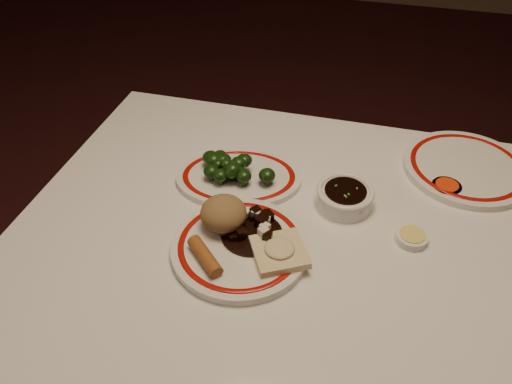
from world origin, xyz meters
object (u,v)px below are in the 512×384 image
Objects in this scene: dining_table at (307,269)px; stirfry_heap at (253,227)px; main_plate at (240,247)px; broccoli_plate at (239,177)px; soy_bowl at (345,198)px; broccoli_pile at (230,167)px; rice_mound at (223,213)px; fried_wonton at (279,251)px; spring_roll at (205,256)px.

dining_table is 0.16m from stirfry_heap.
main_plate is 1.09× the size of broccoli_plate.
stirfry_heap is (0.02, 0.04, 0.02)m from main_plate.
soy_bowl reaches higher than dining_table.
dining_table is 0.28m from broccoli_pile.
rice_mound is 0.13m from fried_wonton.
dining_table is 3.44× the size of main_plate.
main_plate is 3.65× the size of spring_roll.
soy_bowl is at bearing 66.10° from dining_table.
fried_wonton is at bearing -5.29° from main_plate.
fried_wonton is at bearing -21.37° from rice_mound.
spring_roll is 0.73× the size of fried_wonton.
rice_mound is 0.16m from broccoli_pile.
rice_mound reaches higher than main_plate.
stirfry_heap is at bearing -167.49° from dining_table.
fried_wonton is 0.41× the size of broccoli_plate.
soy_bowl is at bearing 46.03° from main_plate.
broccoli_pile is (-0.21, 0.13, 0.13)m from dining_table.
fried_wonton is (-0.05, -0.07, 0.12)m from dining_table.
main_plate is at bearing -152.10° from dining_table.
stirfry_heap is (-0.11, -0.02, 0.12)m from dining_table.
broccoli_pile is at bearing 112.10° from main_plate.
stirfry_heap is at bearing -58.47° from broccoli_pile.
fried_wonton reaches higher than main_plate.
rice_mound is at bearing -77.17° from broccoli_pile.
fried_wonton reaches higher than soy_bowl.
main_plate is 0.25m from soy_bowl.
dining_table is at bearing 12.51° from stirfry_heap.
main_plate reaches higher than broccoli_plate.
soy_bowl is (0.24, -0.02, 0.01)m from broccoli_plate.
soy_bowl is at bearing 0.55° from spring_roll.
broccoli_pile reaches higher than main_plate.
broccoli_plate is at bearing 115.54° from stirfry_heap.
main_plate is at bearing -42.52° from rice_mound.
fried_wonton is (0.08, -0.01, 0.02)m from main_plate.
fried_wonton is 0.21m from soy_bowl.
fried_wonton is at bearing -56.37° from broccoli_plate.
broccoli_pile reaches higher than soy_bowl.
stirfry_heap is 0.38× the size of broccoli_plate.
main_plate is 0.22m from broccoli_pile.
stirfry_heap is 0.18m from broccoli_pile.
spring_roll is 0.14m from fried_wonton.
fried_wonton is (0.13, 0.05, -0.00)m from spring_roll.
spring_roll and fried_wonton have the same top height.
rice_mound is 0.29× the size of broccoli_plate.
spring_roll reaches higher than main_plate.
spring_roll reaches higher than dining_table.
fried_wonton is at bearing -37.89° from stirfry_heap.
broccoli_plate is 0.04m from broccoli_pile.
broccoli_plate is at bearing 143.50° from dining_table.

